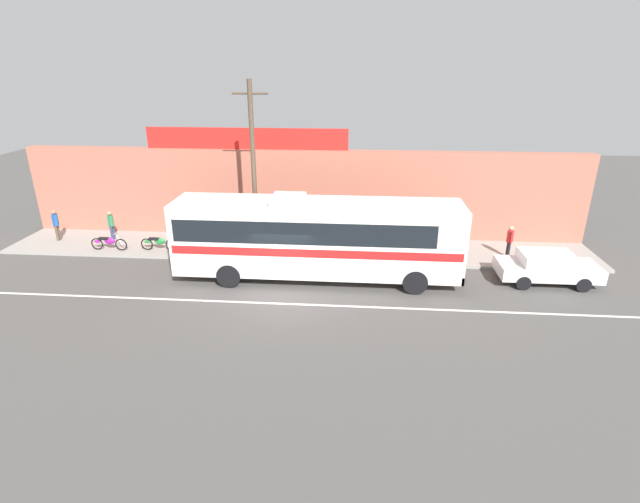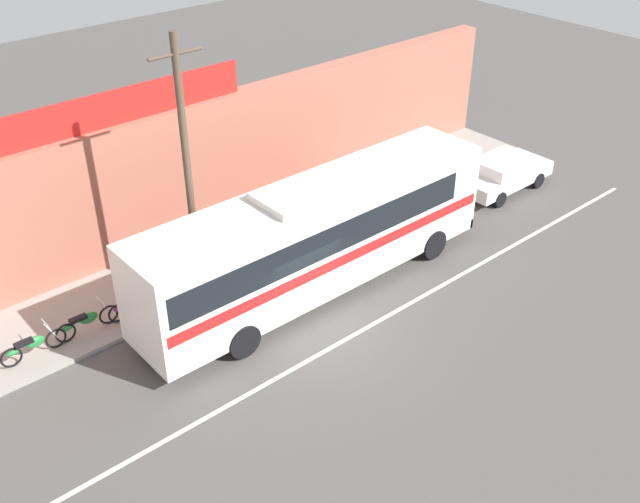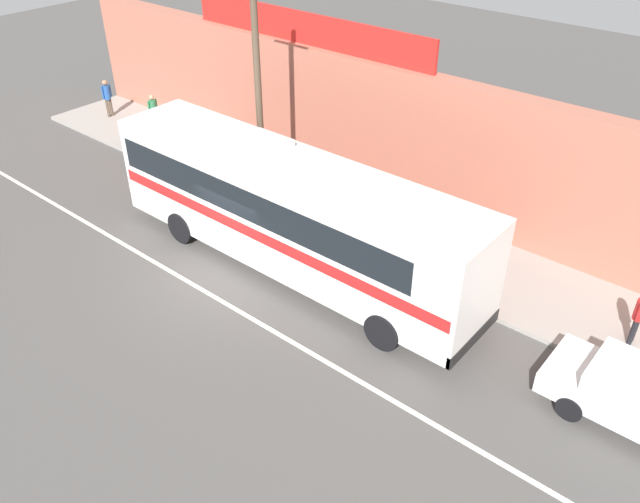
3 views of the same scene
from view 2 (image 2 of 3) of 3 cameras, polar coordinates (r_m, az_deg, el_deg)
The scene contains 12 objects.
ground_plane at distance 22.06m, azimuth 0.01°, elevation -6.15°, with size 70.00×70.00×0.00m, color #4F4C49.
sidewalk_slab at distance 25.46m, azimuth -7.64°, elevation -0.44°, with size 30.00×3.60×0.14m, color gray.
storefront_facade at distance 25.94m, azimuth -10.69°, elevation 5.86°, with size 30.00×0.70×4.80m, color #B26651.
storefront_billboard at distance 23.64m, azimuth -17.40°, elevation 10.09°, with size 10.74×0.12×1.10m, color red.
road_center_stripe at distance 21.60m, azimuth 1.40°, elevation -7.14°, with size 30.00×0.14×0.01m, color silver.
intercity_bus at distance 22.66m, azimuth -0.43°, elevation 1.35°, with size 12.41×2.62×3.78m.
parked_car at distance 30.28m, azimuth 13.93°, elevation 5.94°, with size 4.25×1.90×1.37m.
utility_pole at distance 21.49m, azimuth -10.19°, elevation 6.10°, with size 1.60×0.22×8.27m.
motorcycle_blue at distance 22.94m, azimuth -14.08°, elevation -3.81°, with size 1.89×0.56×0.94m.
motorcycle_red at distance 22.57m, azimuth -17.64°, elevation -5.14°, with size 1.96×0.56×0.94m.
motorcycle_black at distance 22.16m, azimuth -21.36°, elevation -6.75°, with size 1.90×0.56×0.94m.
pedestrian_by_curb at distance 30.85m, azimuth 9.20°, elevation 7.66°, with size 0.30×0.48×1.59m.
Camera 2 is at (-11.26, -13.10, 13.73)m, focal length 41.41 mm.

